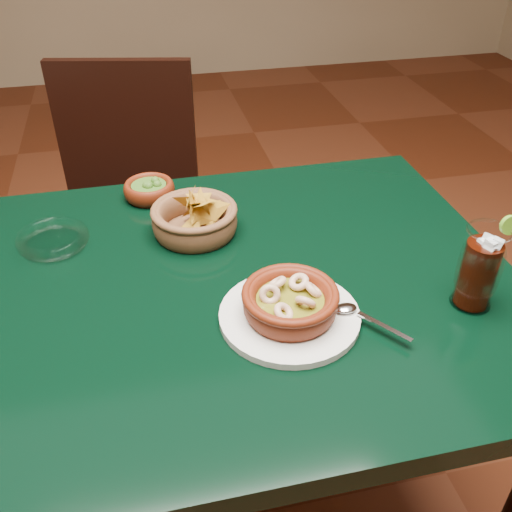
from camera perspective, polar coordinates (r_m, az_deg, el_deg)
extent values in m
cube|color=black|center=(0.99, -8.19, -4.17)|extent=(1.20, 0.80, 0.04)
cylinder|color=black|center=(1.60, 11.19, -4.18)|extent=(0.06, 0.06, 0.71)
cube|color=black|center=(1.68, -12.84, 1.57)|extent=(0.49, 0.49, 0.04)
cylinder|color=black|center=(1.72, -18.75, -8.05)|extent=(0.04, 0.04, 0.45)
cylinder|color=black|center=(1.65, -6.73, -8.30)|extent=(0.04, 0.04, 0.45)
cylinder|color=black|center=(1.99, -16.19, -1.00)|extent=(0.04, 0.04, 0.45)
cylinder|color=black|center=(1.92, -5.87, -0.94)|extent=(0.04, 0.04, 0.45)
cube|color=black|center=(1.73, -12.81, 11.66)|extent=(0.39, 0.11, 0.44)
cylinder|color=silver|center=(0.91, 3.36, -5.98)|extent=(0.22, 0.22, 0.01)
cylinder|color=#531809|center=(0.90, 3.38, -5.51)|extent=(0.13, 0.13, 0.01)
torus|color=#531809|center=(0.89, 3.42, -4.70)|extent=(0.17, 0.17, 0.04)
torus|color=#531809|center=(0.88, 3.46, -3.81)|extent=(0.15, 0.15, 0.01)
cylinder|color=#605E15|center=(0.89, 3.43, -4.43)|extent=(0.11, 0.11, 0.01)
torus|color=beige|center=(0.90, 5.76, -3.42)|extent=(0.03, 0.04, 0.03)
torus|color=beige|center=(0.90, 4.29, -2.60)|extent=(0.05, 0.05, 0.03)
torus|color=beige|center=(0.90, 2.10, -2.74)|extent=(0.04, 0.04, 0.04)
torus|color=beige|center=(0.88, 1.40, -3.88)|extent=(0.04, 0.03, 0.04)
torus|color=beige|center=(0.85, 2.78, -5.66)|extent=(0.04, 0.05, 0.04)
torus|color=beige|center=(0.87, 4.96, -4.63)|extent=(0.05, 0.04, 0.04)
cube|color=silver|center=(0.90, 12.71, -6.90)|extent=(0.06, 0.08, 0.00)
ellipsoid|color=silver|center=(0.91, 8.98, -5.17)|extent=(0.04, 0.02, 0.01)
cylinder|color=brown|center=(1.12, -6.07, 2.53)|extent=(0.14, 0.14, 0.01)
torus|color=brown|center=(1.10, -6.15, 3.52)|extent=(0.20, 0.20, 0.06)
torus|color=brown|center=(1.09, -6.22, 4.58)|extent=(0.17, 0.17, 0.01)
cone|color=#B17D1E|center=(1.14, -4.72, 4.48)|extent=(0.08, 0.08, 0.04)
cone|color=#B17D1E|center=(1.09, -6.76, 5.67)|extent=(0.04, 0.07, 0.07)
cone|color=#B17D1E|center=(1.08, -6.29, 5.38)|extent=(0.04, 0.06, 0.06)
cone|color=#B17D1E|center=(1.10, -5.86, 5.62)|extent=(0.06, 0.08, 0.06)
cone|color=#B17D1E|center=(1.12, -4.39, 4.67)|extent=(0.02, 0.08, 0.08)
cone|color=#B17D1E|center=(1.09, -5.98, 4.55)|extent=(0.08, 0.06, 0.06)
cone|color=#B17D1E|center=(1.10, -5.08, 3.80)|extent=(0.07, 0.09, 0.05)
cone|color=#B17D1E|center=(1.09, -6.44, 3.08)|extent=(0.08, 0.08, 0.04)
cone|color=#B17D1E|center=(1.08, -6.20, 5.15)|extent=(0.08, 0.06, 0.05)
cone|color=#B17D1E|center=(1.10, -6.92, 5.44)|extent=(0.08, 0.05, 0.08)
cone|color=#B17D1E|center=(1.10, -5.95, 4.28)|extent=(0.06, 0.08, 0.06)
cone|color=#B17D1E|center=(1.08, -5.61, 3.88)|extent=(0.07, 0.04, 0.07)
cone|color=#B17D1E|center=(1.14, -6.28, 4.79)|extent=(0.07, 0.06, 0.06)
cone|color=#B17D1E|center=(1.08, -3.94, 4.78)|extent=(0.08, 0.05, 0.07)
cone|color=#B17D1E|center=(1.10, -4.66, 4.60)|extent=(0.08, 0.03, 0.07)
cone|color=#B17D1E|center=(1.07, -5.38, 5.23)|extent=(0.07, 0.06, 0.04)
cone|color=#B17D1E|center=(1.10, -5.62, 5.59)|extent=(0.08, 0.07, 0.05)
cone|color=#B17D1E|center=(1.10, -4.53, 4.42)|extent=(0.08, 0.07, 0.06)
cylinder|color=#531809|center=(1.25, -10.55, 5.87)|extent=(0.09, 0.09, 0.01)
torus|color=#531809|center=(1.24, -10.64, 6.57)|extent=(0.13, 0.13, 0.04)
cylinder|color=#294F15|center=(1.24, -10.67, 6.82)|extent=(0.07, 0.07, 0.01)
sphere|color=#294F15|center=(1.23, -10.70, 7.01)|extent=(0.02, 0.02, 0.02)
sphere|color=#294F15|center=(1.23, -9.85, 7.06)|extent=(0.02, 0.02, 0.02)
sphere|color=#294F15|center=(1.25, -10.04, 7.43)|extent=(0.02, 0.02, 0.02)
sphere|color=#294F15|center=(1.23, -10.89, 6.91)|extent=(0.02, 0.02, 0.02)
sphere|color=#294F15|center=(1.23, -10.70, 6.87)|extent=(0.02, 0.02, 0.02)
cylinder|color=white|center=(1.00, 20.61, -4.28)|extent=(0.07, 0.07, 0.01)
torus|color=white|center=(0.96, 21.44, -1.13)|extent=(0.14, 0.14, 0.08)
cylinder|color=black|center=(0.97, 21.29, -1.67)|extent=(0.06, 0.06, 0.11)
cube|color=silver|center=(0.94, 22.95, 1.12)|extent=(0.03, 0.02, 0.02)
cube|color=silver|center=(0.93, 22.38, 0.63)|extent=(0.03, 0.02, 0.02)
cube|color=silver|center=(0.94, 21.73, 1.02)|extent=(0.02, 0.02, 0.02)
cube|color=silver|center=(0.95, 22.26, 1.53)|extent=(0.02, 0.03, 0.03)
cube|color=silver|center=(0.93, 22.41, 1.05)|extent=(0.02, 0.02, 0.02)
torus|color=white|center=(0.93, 22.34, 2.33)|extent=(0.07, 0.07, 0.00)
cylinder|color=#59931F|center=(0.94, 24.02, 2.84)|extent=(0.03, 0.01, 0.03)
cylinder|color=white|center=(1.14, -19.54, 1.09)|extent=(0.12, 0.12, 0.01)
torus|color=white|center=(1.13, -19.68, 1.69)|extent=(0.14, 0.14, 0.03)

